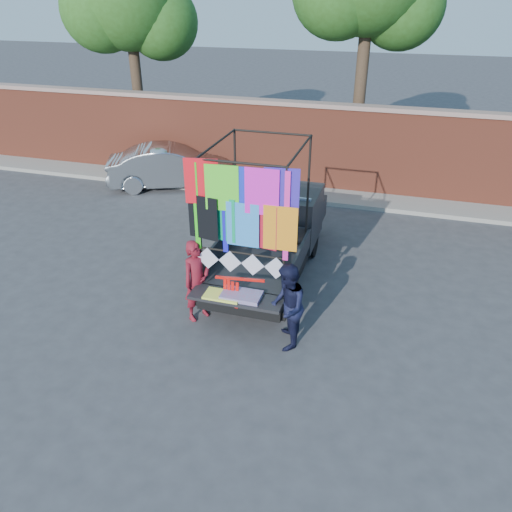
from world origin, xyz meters
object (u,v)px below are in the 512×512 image
(woman, at_px, (197,281))
(man, at_px, (287,307))
(sedan, at_px, (172,166))
(pickup_truck, at_px, (276,231))

(woman, distance_m, man, 1.81)
(sedan, relative_size, man, 2.47)
(man, bearing_deg, woman, -114.01)
(sedan, height_order, man, man)
(man, bearing_deg, sedan, -154.73)
(pickup_truck, xyz_separation_m, woman, (-0.84, -2.48, 0.01))
(pickup_truck, relative_size, woman, 3.09)
(pickup_truck, height_order, sedan, pickup_truck)
(pickup_truck, bearing_deg, woman, -108.80)
(pickup_truck, height_order, man, pickup_truck)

